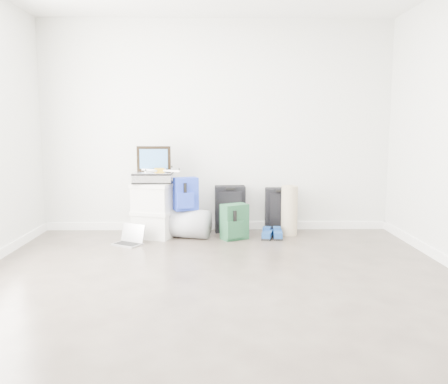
{
  "coord_description": "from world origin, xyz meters",
  "views": [
    {
      "loc": [
        -0.03,
        -3.66,
        1.35
      ],
      "look_at": [
        0.09,
        1.9,
        0.58
      ],
      "focal_mm": 38.0,
      "sensor_mm": 36.0,
      "label": 1
    }
  ],
  "objects_px": {
    "large_suitcase": "(230,209)",
    "carry_on": "(279,210)",
    "duffel_bag": "(186,224)",
    "laptop": "(130,239)",
    "boxes_stack": "(154,210)",
    "briefcase": "(153,178)"
  },
  "relations": [
    {
      "from": "carry_on",
      "to": "laptop",
      "type": "xyz_separation_m",
      "value": [
        -1.82,
        -0.62,
        -0.23
      ]
    },
    {
      "from": "briefcase",
      "to": "laptop",
      "type": "height_order",
      "value": "briefcase"
    },
    {
      "from": "briefcase",
      "to": "duffel_bag",
      "type": "relative_size",
      "value": 0.82
    },
    {
      "from": "duffel_bag",
      "to": "carry_on",
      "type": "height_order",
      "value": "carry_on"
    },
    {
      "from": "large_suitcase",
      "to": "carry_on",
      "type": "xyz_separation_m",
      "value": [
        0.64,
        -0.02,
        -0.01
      ]
    },
    {
      "from": "briefcase",
      "to": "large_suitcase",
      "type": "height_order",
      "value": "briefcase"
    },
    {
      "from": "boxes_stack",
      "to": "large_suitcase",
      "type": "distance_m",
      "value": 0.99
    },
    {
      "from": "boxes_stack",
      "to": "carry_on",
      "type": "relative_size",
      "value": 1.18
    },
    {
      "from": "carry_on",
      "to": "duffel_bag",
      "type": "bearing_deg",
      "value": -163.36
    },
    {
      "from": "boxes_stack",
      "to": "carry_on",
      "type": "xyz_separation_m",
      "value": [
        1.58,
        0.28,
        -0.05
      ]
    },
    {
      "from": "briefcase",
      "to": "carry_on",
      "type": "bearing_deg",
      "value": 10.84
    },
    {
      "from": "boxes_stack",
      "to": "laptop",
      "type": "bearing_deg",
      "value": -107.5
    },
    {
      "from": "large_suitcase",
      "to": "laptop",
      "type": "relative_size",
      "value": 1.52
    },
    {
      "from": "briefcase",
      "to": "large_suitcase",
      "type": "relative_size",
      "value": 0.77
    },
    {
      "from": "briefcase",
      "to": "duffel_bag",
      "type": "xyz_separation_m",
      "value": [
        0.4,
        -0.02,
        -0.56
      ]
    },
    {
      "from": "briefcase",
      "to": "boxes_stack",
      "type": "bearing_deg",
      "value": 76.78
    },
    {
      "from": "briefcase",
      "to": "laptop",
      "type": "distance_m",
      "value": 0.8
    },
    {
      "from": "duffel_bag",
      "to": "laptop",
      "type": "xyz_separation_m",
      "value": [
        -0.64,
        -0.32,
        -0.12
      ]
    },
    {
      "from": "boxes_stack",
      "to": "carry_on",
      "type": "distance_m",
      "value": 1.6
    },
    {
      "from": "boxes_stack",
      "to": "laptop",
      "type": "xyz_separation_m",
      "value": [
        -0.24,
        -0.34,
        -0.28
      ]
    },
    {
      "from": "large_suitcase",
      "to": "briefcase",
      "type": "bearing_deg",
      "value": -164.93
    },
    {
      "from": "duffel_bag",
      "to": "large_suitcase",
      "type": "relative_size",
      "value": 0.95
    }
  ]
}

